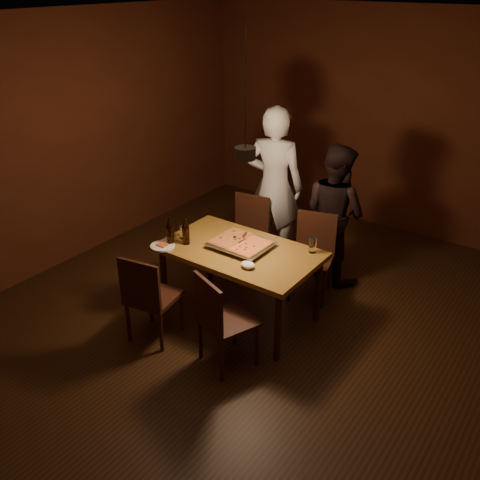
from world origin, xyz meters
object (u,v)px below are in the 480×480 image
Objects in this scene: pendant_lamp at (245,152)px; diner_dark at (335,213)px; chair_near_left at (147,291)px; chair_near_right at (219,314)px; dining_table at (240,256)px; diner_white at (274,186)px; chair_far_left at (248,228)px; pizza_tray at (241,245)px; beer_bottle_b at (186,231)px; beer_bottle_a at (170,231)px; plate_slice at (163,246)px; chair_far_right at (313,248)px.

diner_dark is at bearing 80.33° from pendant_lamp.
chair_near_left is 0.32× the size of diner_dark.
chair_near_right is at bearing -2.78° from chair_near_left.
diner_white reaches higher than dining_table.
diner_white is at bearing -108.85° from chair_far_left.
chair_far_left is 0.93m from pizza_tray.
chair_near_left is at bearing -121.58° from pizza_tray.
pizza_tray is 2.03× the size of beer_bottle_b.
beer_bottle_a is 1.02× the size of beer_bottle_b.
chair_far_left is at bearing 115.10° from pizza_tray.
pizza_tray is at bearing 111.56° from chair_far_left.
diner_white is 1.66m from pendant_lamp.
pendant_lamp is (0.60, -0.91, 1.22)m from chair_far_left.
pendant_lamp is at bearing 14.59° from beer_bottle_a.
beer_bottle_a reaches higher than plate_slice.
chair_near_right is 0.86m from pizza_tray.
chair_near_right is at bearing -67.10° from dining_table.
beer_bottle_b reaches higher than chair_far_left.
plate_slice is (-0.20, 0.43, 0.22)m from chair_near_left.
beer_bottle_b is 1.43m from diner_white.
chair_near_right is 1.95× the size of beer_bottle_a.
dining_table is 5.41× the size of beer_bottle_a.
chair_near_right is at bearing 107.93° from chair_far_left.
pizza_tray is (-0.32, 0.76, 0.24)m from chair_near_right.
chair_near_right is (0.77, -1.54, 0.00)m from chair_far_left.
diner_white reaches higher than chair_near_right.
diner_dark is (0.36, 1.27, 0.09)m from dining_table.
chair_far_left is 1.23m from plate_slice.
dining_table is at bearing 51.83° from chair_near_left.
beer_bottle_a is at bearing -142.44° from beer_bottle_b.
chair_near_right is 0.98× the size of pizza_tray.
beer_bottle_a is 0.18× the size of diner_dark.
diner_dark is (0.80, 2.09, 0.23)m from chair_near_left.
plate_slice is at bearing 34.35° from chair_far_right.
diner_white is (0.07, 0.41, 0.38)m from chair_far_left.
diner_white is at bearing 81.40° from plate_slice.
pizza_tray is (-0.01, 0.04, 0.10)m from dining_table.
pendant_lamp is at bearing 126.67° from chair_near_right.
plate_slice is (-0.14, -0.18, -0.13)m from beer_bottle_b.
chair_far_right is at bearing 137.06° from diner_white.
beer_bottle_b is at bearing 85.14° from chair_near_left.
plate_slice is at bearing 77.39° from diner_dark.
chair_near_left reaches higher than dining_table.
diner_dark is (0.98, 1.57, -0.12)m from beer_bottle_a.
beer_bottle_b is (-0.80, 0.52, 0.35)m from chair_near_right.
beer_bottle_a is (-0.61, -0.30, 0.21)m from dining_table.
dining_table is 2.73× the size of pizza_tray.
chair_near_left is 0.53m from plate_slice.
chair_near_left and chair_near_right have the same top height.
plate_slice is (-1.00, -1.20, 0.22)m from chair_far_right.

